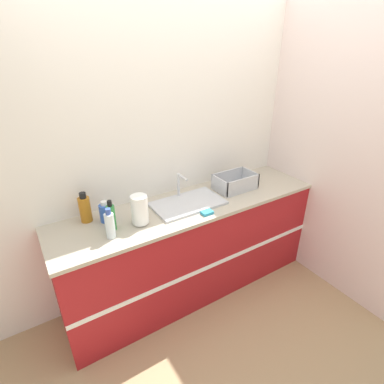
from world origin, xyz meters
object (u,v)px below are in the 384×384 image
(dish_rack, at_px, (235,183))
(bottle_amber, at_px, (85,209))
(sink, at_px, (188,202))
(paper_towel_roll, at_px, (140,210))
(bottle_green, at_px, (111,217))
(bottle_blue, at_px, (105,212))
(bottle_clear, at_px, (110,225))

(dish_rack, height_order, bottle_amber, bottle_amber)
(sink, height_order, dish_rack, sink)
(dish_rack, bearing_deg, paper_towel_roll, -174.49)
(sink, relative_size, paper_towel_roll, 2.57)
(dish_rack, xyz_separation_m, bottle_amber, (-1.31, 0.16, 0.05))
(dish_rack, height_order, bottle_green, bottle_green)
(paper_towel_roll, height_order, bottle_blue, paper_towel_roll)
(sink, relative_size, dish_rack, 1.59)
(paper_towel_roll, height_order, bottle_green, bottle_green)
(dish_rack, bearing_deg, bottle_blue, 176.20)
(dish_rack, xyz_separation_m, bottle_blue, (-1.19, 0.08, 0.02))
(sink, xyz_separation_m, bottle_clear, (-0.70, -0.13, 0.08))
(paper_towel_roll, xyz_separation_m, bottle_blue, (-0.21, 0.17, -0.04))
(paper_towel_roll, distance_m, bottle_blue, 0.27)
(bottle_green, relative_size, bottle_blue, 1.40)
(bottle_clear, relative_size, bottle_blue, 1.35)
(bottle_green, bearing_deg, bottle_blue, 92.22)
(bottle_clear, height_order, bottle_amber, bottle_amber)
(sink, height_order, bottle_blue, sink)
(sink, height_order, bottle_clear, sink)
(sink, height_order, bottle_green, bottle_green)
(bottle_clear, bearing_deg, bottle_amber, 105.90)
(paper_towel_roll, bearing_deg, bottle_clear, -167.30)
(sink, bearing_deg, bottle_green, -176.98)
(sink, xyz_separation_m, bottle_amber, (-0.78, 0.18, 0.09))
(paper_towel_roll, relative_size, dish_rack, 0.62)
(bottle_clear, distance_m, bottle_green, 0.10)
(sink, bearing_deg, dish_rack, 2.43)
(dish_rack, relative_size, bottle_amber, 1.56)
(dish_rack, height_order, bottle_blue, bottle_blue)
(dish_rack, distance_m, bottle_amber, 1.32)
(bottle_clear, bearing_deg, paper_towel_roll, 12.70)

